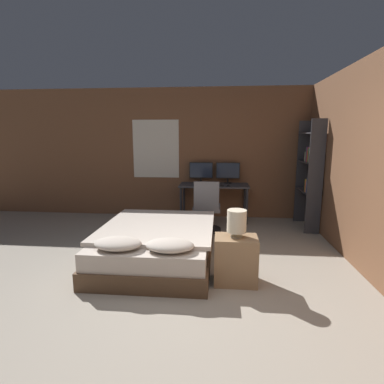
% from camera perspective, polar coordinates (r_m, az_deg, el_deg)
% --- Properties ---
extents(ground_plane, '(20.00, 20.00, 0.00)m').
position_cam_1_polar(ground_plane, '(3.17, -2.27, -22.17)').
color(ground_plane, '#9E9384').
extents(wall_back, '(12.00, 0.08, 2.70)m').
position_cam_1_polar(wall_back, '(6.36, 1.99, 7.31)').
color(wall_back, brown).
rests_on(wall_back, ground_plane).
extents(wall_side_right, '(0.06, 12.00, 2.70)m').
position_cam_1_polar(wall_side_right, '(4.54, 29.18, 4.64)').
color(wall_side_right, brown).
rests_on(wall_side_right, ground_plane).
extents(bed, '(1.53, 1.96, 0.57)m').
position_cam_1_polar(bed, '(4.24, -6.66, -9.74)').
color(bed, brown).
rests_on(bed, ground_plane).
extents(nightstand, '(0.50, 0.35, 0.56)m').
position_cam_1_polar(nightstand, '(3.64, 8.31, -12.68)').
color(nightstand, '#997551').
rests_on(nightstand, ground_plane).
extents(bedside_lamp, '(0.22, 0.22, 0.32)m').
position_cam_1_polar(bedside_lamp, '(3.49, 8.51, -5.54)').
color(bedside_lamp, gray).
rests_on(bedside_lamp, nightstand).
extents(desk, '(1.39, 0.60, 0.76)m').
position_cam_1_polar(desk, '(6.07, 4.21, 0.50)').
color(desk, '#38383D').
rests_on(desk, ground_plane).
extents(monitor_left, '(0.49, 0.16, 0.43)m').
position_cam_1_polar(monitor_left, '(6.22, 1.74, 4.00)').
color(monitor_left, black).
rests_on(monitor_left, desk).
extents(monitor_right, '(0.49, 0.16, 0.43)m').
position_cam_1_polar(monitor_right, '(6.21, 6.85, 3.92)').
color(monitor_right, black).
rests_on(monitor_right, desk).
extents(keyboard, '(0.39, 0.13, 0.02)m').
position_cam_1_polar(keyboard, '(5.86, 4.18, 1.22)').
color(keyboard, black).
rests_on(keyboard, desk).
extents(computer_mouse, '(0.07, 0.05, 0.04)m').
position_cam_1_polar(computer_mouse, '(5.85, 6.95, 1.26)').
color(computer_mouse, black).
rests_on(computer_mouse, desk).
extents(office_chair, '(0.52, 0.52, 0.94)m').
position_cam_1_polar(office_chair, '(5.43, 2.82, -3.62)').
color(office_chair, black).
rests_on(office_chair, ground_plane).
extents(bookshelf, '(0.26, 0.82, 2.01)m').
position_cam_1_polar(bookshelf, '(5.88, 21.66, 3.98)').
color(bookshelf, '#333338').
rests_on(bookshelf, ground_plane).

